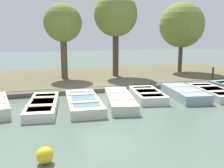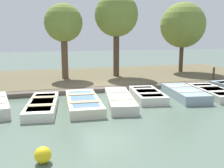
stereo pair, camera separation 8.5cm
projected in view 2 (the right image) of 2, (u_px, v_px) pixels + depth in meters
The scene contains 14 objects.
ground_plane at pixel (109, 94), 12.03m from camera, with size 80.00×80.00×0.00m, color #566B5B.
shore_bank at pixel (88, 77), 16.70m from camera, with size 8.00×24.00×0.22m.
dock_walkway at pixel (102, 88), 13.08m from camera, with size 1.42×15.46×0.20m.
rowboat_2 at pixel (43, 105), 9.50m from camera, with size 3.39×1.49×0.34m.
rowboat_3 at pixel (83, 102), 9.87m from camera, with size 3.51×1.51×0.37m.
rowboat_4 at pixel (120, 99), 10.23m from camera, with size 3.57×1.68×0.39m.
rowboat_5 at pixel (147, 95), 11.12m from camera, with size 2.78×1.63×0.38m.
rowboat_6 at pixel (184, 93), 11.36m from camera, with size 3.17×1.68×0.43m.
rowboat_7 at pixel (213, 92), 11.71m from camera, with size 3.31×1.72×0.36m.
mooring_post_far at pixel (214, 75), 15.15m from camera, with size 0.12×0.12×0.95m.
buoy at pixel (43, 155), 5.41m from camera, with size 0.37×0.37×0.37m.
park_tree_left at pixel (64, 24), 14.86m from camera, with size 2.27×2.27×4.70m.
park_tree_center at pixel (116, 16), 15.72m from camera, with size 2.76×2.76×5.50m.
park_tree_right at pixel (183, 25), 17.81m from camera, with size 3.20×3.20×5.18m.
Camera 2 is at (11.26, -3.32, 2.69)m, focal length 40.00 mm.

